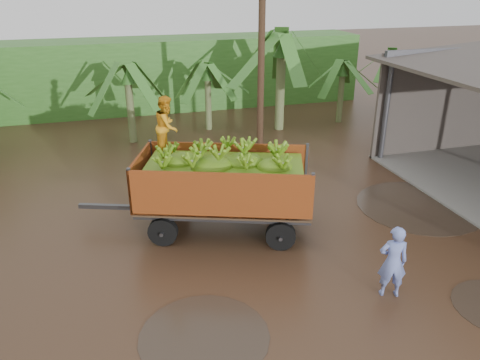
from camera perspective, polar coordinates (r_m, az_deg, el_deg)
ground at (r=12.10m, az=9.39°, el=-9.35°), size 100.00×100.00×0.00m
hedge_north at (r=25.64m, az=-10.24°, el=12.61°), size 22.00×3.00×3.60m
banana_trailer at (r=12.61m, az=-2.06°, el=-0.30°), size 6.46×3.71×3.75m
man_blue at (r=10.76m, az=18.14°, el=-9.44°), size 0.72×0.59×1.71m
utility_pole at (r=16.91m, az=2.61°, el=14.72°), size 1.20×0.24×7.72m
banana_plants at (r=15.06m, az=-18.39°, el=4.38°), size 24.30×20.86×4.46m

